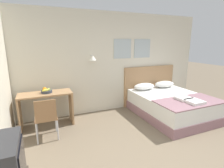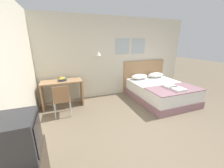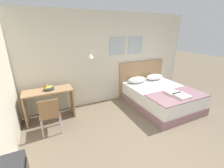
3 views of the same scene
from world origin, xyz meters
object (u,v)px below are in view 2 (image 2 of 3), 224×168
object	(u,v)px
television	(17,138)
desk_chair	(62,98)
folded_towel_mid_bed	(178,89)
desk	(62,89)
fruit_bowl	(62,79)
pillow_right	(156,75)
pillow_left	(139,77)
folded_towel_near_foot	(170,86)
headboard	(144,76)
throw_blanket	(174,89)
bed	(160,92)

from	to	relation	value
television	desk_chair	bearing A→B (deg)	78.04
folded_towel_mid_bed	television	xyz separation A→B (m)	(-3.45, -1.28, 0.35)
desk	fruit_bowl	size ratio (longest dim) A/B	4.82
pillow_right	fruit_bowl	distance (m)	3.33
pillow_left	folded_towel_near_foot	bearing A→B (deg)	-75.58
pillow_right	desk	bearing A→B (deg)	-179.00
desk_chair	folded_towel_mid_bed	bearing A→B (deg)	-13.66
pillow_left	pillow_right	world-z (taller)	same
headboard	folded_towel_mid_bed	size ratio (longest dim) A/B	5.03
pillow_left	folded_towel_mid_bed	world-z (taller)	pillow_left
throw_blanket	fruit_bowl	size ratio (longest dim) A/B	6.51
bed	folded_towel_mid_bed	bearing A→B (deg)	-91.19
folded_towel_mid_bed	fruit_bowl	size ratio (longest dim) A/B	1.44
throw_blanket	desk_chair	xyz separation A→B (m)	(-3.04, 0.60, -0.07)
throw_blanket	desk	distance (m)	3.25
throw_blanket	bed	bearing A→B (deg)	90.00
television	folded_towel_near_foot	bearing A→B (deg)	24.50
pillow_right	desk_chair	size ratio (longest dim) A/B	0.75
bed	fruit_bowl	size ratio (longest dim) A/B	8.27
throw_blanket	desk_chair	bearing A→B (deg)	168.86
fruit_bowl	folded_towel_near_foot	bearing A→B (deg)	-21.04
desk_chair	pillow_left	bearing A→B (deg)	14.91
pillow_right	fruit_bowl	size ratio (longest dim) A/B	2.67
pillow_left	television	world-z (taller)	television
pillow_right	folded_towel_near_foot	world-z (taller)	pillow_right
pillow_left	folded_towel_mid_bed	xyz separation A→B (m)	(0.34, -1.45, -0.04)
throw_blanket	television	distance (m)	3.77
folded_towel_near_foot	television	size ratio (longest dim) A/B	0.71
folded_towel_near_foot	folded_towel_mid_bed	distance (m)	0.28
bed	fruit_bowl	bearing A→B (deg)	166.89
folded_towel_near_foot	folded_towel_mid_bed	xyz separation A→B (m)	(0.04, -0.27, 0.00)
throw_blanket	folded_towel_mid_bed	world-z (taller)	folded_towel_mid_bed
pillow_left	television	size ratio (longest dim) A/B	1.39
headboard	fruit_bowl	bearing A→B (deg)	-173.92
pillow_right	television	xyz separation A→B (m)	(-3.83, -2.73, 0.31)
desk_chair	television	bearing A→B (deg)	-101.96
folded_towel_near_foot	desk	size ratio (longest dim) A/B	0.28
bed	folded_towel_near_foot	xyz separation A→B (m)	(-0.05, -0.43, 0.34)
pillow_left	folded_towel_near_foot	distance (m)	1.22
bed	pillow_left	xyz separation A→B (m)	(-0.36, 0.75, 0.37)
fruit_bowl	bed	bearing A→B (deg)	-13.11
folded_towel_near_foot	pillow_left	bearing A→B (deg)	104.42
pillow_right	throw_blanket	distance (m)	1.36
headboard	pillow_left	xyz separation A→B (m)	(-0.36, -0.26, 0.06)
bed	desk	size ratio (longest dim) A/B	1.72
folded_towel_mid_bed	throw_blanket	bearing A→B (deg)	83.91
desk_chair	fruit_bowl	size ratio (longest dim) A/B	3.58
headboard	television	bearing A→B (deg)	-139.19
folded_towel_mid_bed	desk_chair	size ratio (longest dim) A/B	0.40
folded_towel_mid_bed	desk	world-z (taller)	desk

